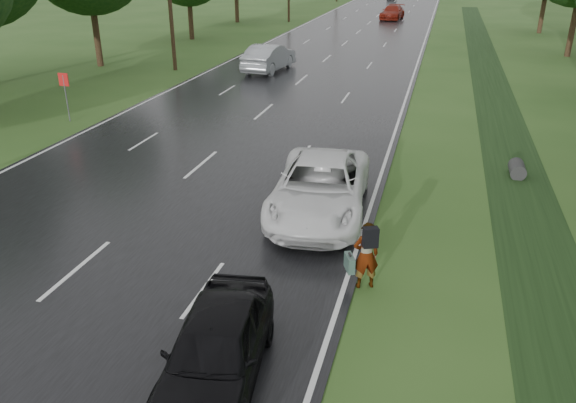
% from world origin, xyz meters
% --- Properties ---
extents(ground, '(220.00, 220.00, 0.00)m').
position_xyz_m(ground, '(0.00, 0.00, 0.00)').
color(ground, '#2C4D1B').
rests_on(ground, ground).
extents(road, '(14.00, 180.00, 0.04)m').
position_xyz_m(road, '(0.00, 45.00, 0.02)').
color(road, black).
rests_on(road, ground).
extents(edge_stripe_east, '(0.12, 180.00, 0.01)m').
position_xyz_m(edge_stripe_east, '(6.75, 45.00, 0.04)').
color(edge_stripe_east, silver).
rests_on(edge_stripe_east, road).
extents(edge_stripe_west, '(0.12, 180.00, 0.01)m').
position_xyz_m(edge_stripe_west, '(-6.75, 45.00, 0.04)').
color(edge_stripe_west, silver).
rests_on(edge_stripe_west, road).
extents(center_line, '(0.12, 180.00, 0.01)m').
position_xyz_m(center_line, '(0.00, 45.00, 0.04)').
color(center_line, silver).
rests_on(center_line, road).
extents(drainage_ditch, '(2.20, 120.00, 0.56)m').
position_xyz_m(drainage_ditch, '(11.50, 18.71, 0.04)').
color(drainage_ditch, black).
rests_on(drainage_ditch, ground).
extents(road_sign, '(0.50, 0.06, 2.30)m').
position_xyz_m(road_sign, '(-8.50, 12.00, 1.64)').
color(road_sign, slate).
rests_on(road_sign, ground).
extents(pedestrian, '(0.92, 0.71, 1.73)m').
position_xyz_m(pedestrian, '(7.18, 1.17, 0.89)').
color(pedestrian, '#A5998C').
rests_on(pedestrian, ground).
extents(white_pickup, '(3.27, 6.22, 1.67)m').
position_xyz_m(white_pickup, '(5.27, 5.00, 0.87)').
color(white_pickup, white).
rests_on(white_pickup, road).
extents(dark_sedan, '(2.28, 4.49, 1.46)m').
position_xyz_m(dark_sedan, '(4.99, -2.83, 0.77)').
color(dark_sedan, black).
rests_on(dark_sedan, road).
extents(silver_sedan, '(2.44, 5.55, 1.77)m').
position_xyz_m(silver_sedan, '(-2.82, 26.23, 0.93)').
color(silver_sedan, gray).
rests_on(silver_sedan, road).
extents(far_car_red, '(2.78, 5.67, 1.59)m').
position_xyz_m(far_car_red, '(2.14, 60.34, 0.83)').
color(far_car_red, maroon).
rests_on(far_car_red, road).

